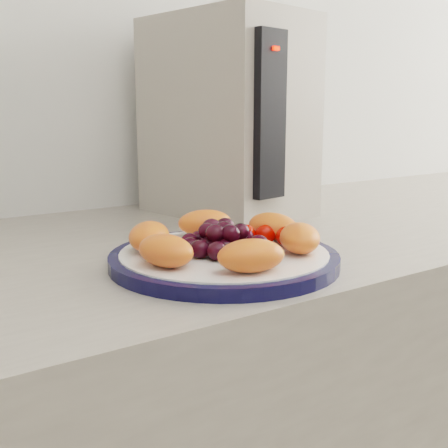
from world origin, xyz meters
TOP-DOWN VIEW (x-y plane):
  - plate_rim at (-0.00, 1.05)m, footprint 0.27×0.27m
  - plate_face at (-0.00, 1.05)m, footprint 0.25×0.25m
  - appliance_body at (0.19, 1.33)m, footprint 0.23×0.30m
  - appliance_panel at (0.17, 1.19)m, footprint 0.06×0.03m
  - appliance_led at (0.17, 1.18)m, footprint 0.01×0.01m
  - fruit_plate at (0.00, 1.05)m, footprint 0.23×0.24m

SIDE VIEW (x-z plane):
  - plate_rim at x=0.00m, z-range 0.90..0.91m
  - plate_face at x=0.00m, z-range 0.90..0.92m
  - fruit_plate at x=0.00m, z-range 0.91..0.95m
  - appliance_body at x=0.19m, z-range 0.90..1.23m
  - appliance_panel at x=0.17m, z-range 0.95..1.20m
  - appliance_led at x=0.17m, z-range 1.16..1.17m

